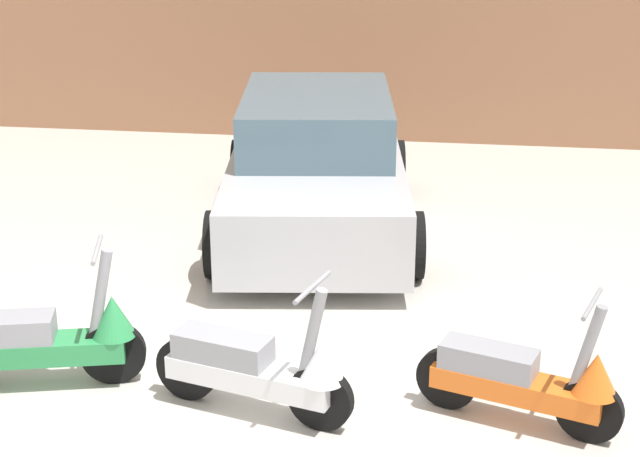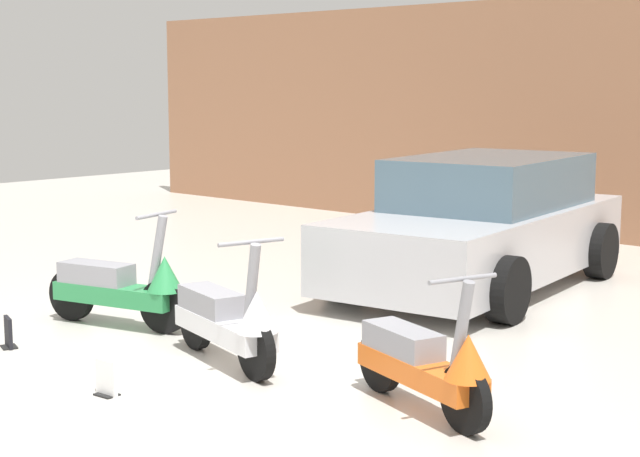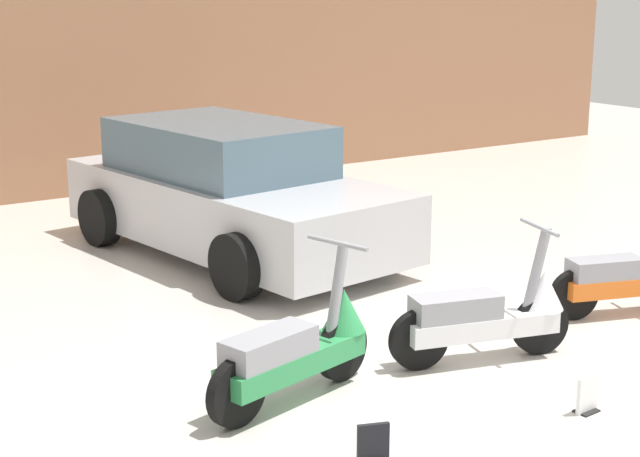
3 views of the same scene
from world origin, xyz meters
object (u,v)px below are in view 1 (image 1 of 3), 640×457
scooter_front_center (527,379)px  car_rear_left (317,167)px  scooter_front_left (48,338)px  scooter_front_right (260,367)px

scooter_front_center → car_rear_left: size_ratio=0.32×
scooter_front_left → scooter_front_center: scooter_front_left is taller
scooter_front_center → car_rear_left: car_rear_left is taller
scooter_front_left → scooter_front_right: bearing=-21.3°
scooter_front_right → car_rear_left: size_ratio=0.34×
scooter_front_left → scooter_front_right: 1.62m
scooter_front_right → car_rear_left: (-0.18, 3.86, 0.30)m
scooter_front_left → scooter_front_right: scooter_front_left is taller
scooter_front_right → car_rear_left: bearing=108.0°
scooter_front_center → car_rear_left: 4.24m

